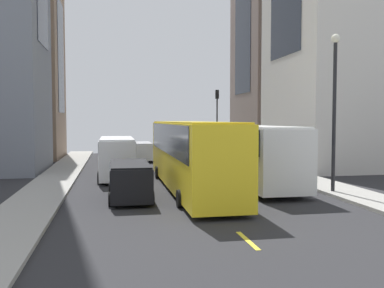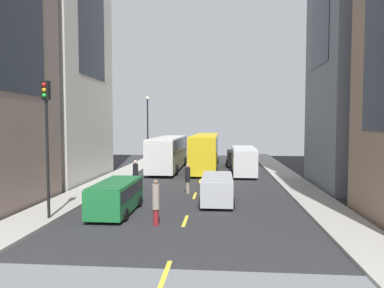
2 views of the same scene
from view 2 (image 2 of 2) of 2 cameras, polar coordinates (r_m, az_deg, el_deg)
name	(u,v)px [view 2 (image 2 of 2)]	position (r m, az deg, el deg)	size (l,w,h in m)	color
ground_plane	(202,176)	(32.10, 1.69, -5.16)	(41.32, 41.32, 0.00)	#28282B
sidewalk_west	(122,174)	(33.34, -11.24, -4.78)	(2.43, 44.00, 0.15)	#9E9B93
sidewalk_east	(285,176)	(32.54, 14.94, -5.03)	(2.43, 44.00, 0.15)	#9E9B93
lane_stripe_0	(165,273)	(11.83, -4.33, -20.22)	(0.16, 2.00, 0.01)	yellow
lane_stripe_1	(185,221)	(17.45, -1.11, -12.39)	(0.16, 2.00, 0.01)	yellow
lane_stripe_2	(195,196)	(23.26, 0.44, -8.41)	(0.16, 2.00, 0.01)	yellow
lane_stripe_3	(200,181)	(29.14, 1.36, -6.02)	(0.16, 2.00, 0.01)	yellow
lane_stripe_4	(204,171)	(35.07, 1.96, -4.43)	(0.16, 2.00, 0.01)	yellow
lane_stripe_5	(207,164)	(41.01, 2.38, -3.31)	(0.16, 2.00, 0.01)	yellow
lane_stripe_6	(208,159)	(46.97, 2.70, -2.47)	(0.16, 2.00, 0.01)	yellow
lane_stripe_7	(210,155)	(52.94, 2.95, -1.82)	(0.16, 2.00, 0.01)	yellow
city_bus_white	(168,150)	(35.98, -3.85, -1.04)	(2.80, 11.96, 3.35)	silver
streetcar_yellow	(205,148)	(37.09, 2.21, -0.72)	(2.70, 14.66, 3.59)	yellow
delivery_van_white	(244,159)	(32.52, 8.40, -2.40)	(2.25, 6.01, 2.58)	white
car_silver_0	(217,187)	(21.02, 4.12, -6.98)	(1.97, 4.16, 1.66)	#B7BABF
car_green_1	(116,195)	(19.10, -12.26, -8.05)	(1.98, 4.69, 1.68)	#1E7238
car_black_2	(235,157)	(39.52, 7.02, -2.12)	(1.95, 4.42, 1.71)	black
pedestrian_waiting_curb	(136,177)	(23.32, -9.18, -5.29)	(0.35, 0.35, 2.35)	gray
pedestrian_walking_far	(156,201)	(16.52, -5.90, -9.26)	(0.35, 0.35, 2.15)	maroon
pedestrian_crossing_near	(188,178)	(23.85, -0.70, -5.55)	(0.35, 0.35, 1.99)	gray
traffic_light_near_corner	(47,124)	(18.21, -22.58, 2.95)	(0.32, 0.44, 6.62)	black
streetlamp_near	(148,123)	(40.53, -7.23, 3.41)	(0.44, 0.44, 7.71)	black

